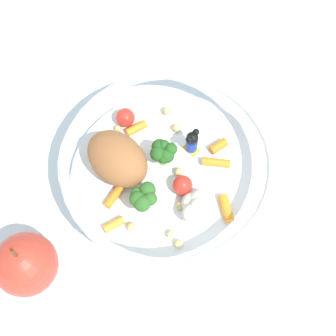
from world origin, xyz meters
TOP-DOWN VIEW (x-y plane):
  - ground_plane at (0.00, 0.00)m, footprint 2.40×2.40m
  - food_container at (-0.01, -0.00)m, footprint 0.26×0.26m
  - loose_apple at (0.02, 0.19)m, footprint 0.07×0.07m

SIDE VIEW (x-z plane):
  - ground_plane at x=0.00m, z-range 0.00..0.00m
  - food_container at x=-0.01m, z-range 0.00..0.07m
  - loose_apple at x=0.02m, z-range -0.01..0.08m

